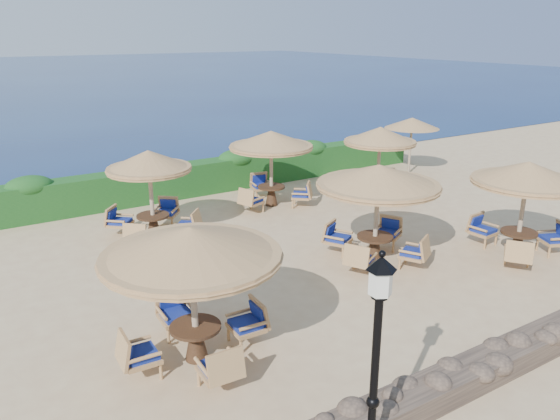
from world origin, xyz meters
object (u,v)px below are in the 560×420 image
Objects in this scene: cafe_set_0 at (192,265)px; cafe_set_1 at (378,192)px; cafe_set_4 at (271,152)px; cafe_set_5 at (379,149)px; cafe_set_2 at (526,188)px; extra_parasol at (412,123)px; cafe_set_3 at (150,182)px; lamp_post at (374,380)px.

cafe_set_0 is 1.02× the size of cafe_set_1.
cafe_set_0 is 9.58m from cafe_set_4.
cafe_set_0 is 1.19× the size of cafe_set_5.
cafe_set_2 is at bearing -27.17° from cafe_set_1.
cafe_set_1 is (-7.56, -6.37, -0.25)m from extra_parasol.
cafe_set_2 is 8.18m from cafe_set_4.
cafe_set_4 is 1.05× the size of cafe_set_5.
cafe_set_0 is (-13.49, -8.12, -0.24)m from extra_parasol.
cafe_set_0 is at bearing 179.60° from cafe_set_2.
cafe_set_1 is 1.11× the size of cafe_set_4.
cafe_set_0 is at bearing -102.91° from cafe_set_3.
cafe_set_4 is (-3.38, 7.45, 0.01)m from cafe_set_2.
cafe_set_5 is (0.33, 6.09, -0.07)m from cafe_set_2.
lamp_post is 4.00m from cafe_set_0.
cafe_set_1 is 3.99m from cafe_set_2.
cafe_set_0 is at bearing -148.95° from extra_parasol.
cafe_set_1 is at bearing 48.16° from lamp_post.
cafe_set_3 is 8.33m from cafe_set_5.
cafe_set_0 and cafe_set_5 have the same top height.
cafe_set_4 is at bearing 65.16° from lamp_post.
extra_parasol is at bearing 31.05° from cafe_set_0.
extra_parasol is 0.73× the size of cafe_set_0.
extra_parasol is 0.83× the size of cafe_set_4.
cafe_set_5 reaches higher than extra_parasol.
cafe_set_0 is 9.48m from cafe_set_2.
cafe_set_1 is at bearing -47.37° from cafe_set_3.
cafe_set_4 is at bearing -174.27° from extra_parasol.
cafe_set_0 is 6.19m from cafe_set_1.
cafe_set_5 is (8.31, -0.55, 0.14)m from cafe_set_3.
cafe_set_1 is at bearing 152.83° from cafe_set_2.
lamp_post is 10.46m from cafe_set_3.
cafe_set_5 is (-3.68, -2.11, -0.31)m from extra_parasol.
extra_parasol is at bearing 43.60° from lamp_post.
lamp_post is at bearing -77.03° from cafe_set_0.
lamp_post is 13.33m from cafe_set_5.
cafe_set_1 is at bearing -132.30° from cafe_set_5.
cafe_set_1 and cafe_set_3 have the same top height.
cafe_set_2 and cafe_set_3 have the same top height.
cafe_set_2 is at bearing -0.40° from cafe_set_0.
cafe_set_4 is (6.10, 7.38, 0.00)m from cafe_set_0.
cafe_set_1 is at bearing -139.88° from extra_parasol.
cafe_set_4 reaches higher than extra_parasol.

